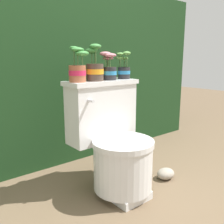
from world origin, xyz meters
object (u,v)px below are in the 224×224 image
Objects in this scene: toilet at (114,142)px; potted_plant_midleft at (95,67)px; potted_plant_midright at (124,69)px; potted_plant_left at (78,69)px; potted_plant_middle at (109,68)px; garden_stone at (166,174)px.

potted_plant_midleft reaches higher than toilet.
potted_plant_midright is (0.21, 0.14, 0.49)m from toilet.
potted_plant_middle is at bearing 0.65° from potted_plant_left.
potted_plant_midleft reaches higher than potted_plant_left.
potted_plant_midleft reaches higher than garden_stone.
potted_plant_left is (-0.20, 0.12, 0.50)m from toilet.
potted_plant_midright is at bearing 0.96° from potted_plant_midleft.
toilet is at bearing -66.09° from potted_plant_midleft.
potted_plant_left is at bearing -178.24° from potted_plant_midright.
potted_plant_left is at bearing 147.70° from toilet.
garden_stone is at bearing -22.93° from potted_plant_left.
potted_plant_midleft is 1.23× the size of potted_plant_midright.
potted_plant_left reaches higher than garden_stone.
potted_plant_midleft is 1.64× the size of garden_stone.
potted_plant_middle is 1.31× the size of garden_stone.
potted_plant_midleft is at bearing 113.91° from toilet.
garden_stone is (0.61, -0.26, -0.81)m from potted_plant_left.
potted_plant_middle is at bearing 143.73° from garden_stone.
potted_plant_midright reaches higher than potted_plant_middle.
potted_plant_middle is at bearing -2.46° from potted_plant_midleft.
potted_plant_left reaches higher than potted_plant_middle.
garden_stone is at bearing -17.96° from toilet.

